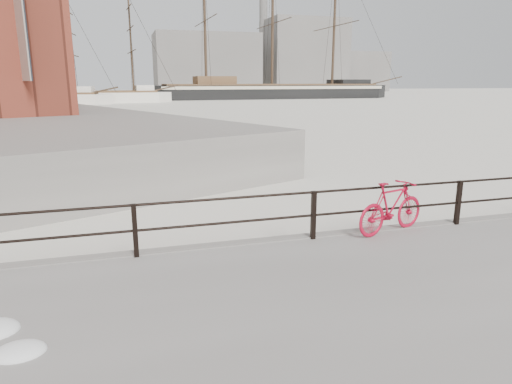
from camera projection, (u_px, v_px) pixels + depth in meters
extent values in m
plane|color=white|center=(450.00, 237.00, 10.52)|extent=(400.00, 400.00, 0.00)
imported|color=#B20B28|center=(392.00, 207.00, 9.58)|extent=(1.86, 0.79, 1.12)
ellipsoid|color=white|center=(19.00, 344.00, 5.38)|extent=(0.61, 0.48, 0.22)
cube|color=gray|center=(206.00, 64.00, 144.42)|extent=(32.00, 18.00, 18.00)
cube|color=gray|center=(303.00, 56.00, 157.95)|extent=(26.00, 20.00, 24.00)
cube|color=gray|center=(355.00, 72.00, 170.09)|extent=(20.00, 16.00, 14.00)
cylinder|color=gray|center=(263.00, 26.00, 156.70)|extent=(2.80, 2.80, 44.00)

